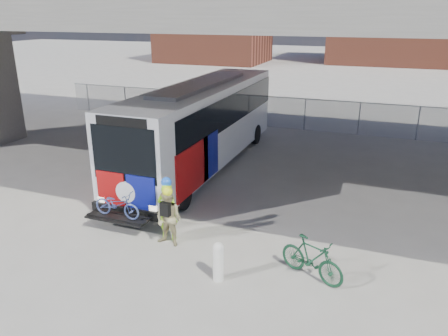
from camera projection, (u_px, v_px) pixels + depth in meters
The scene contains 9 objects.
ground at pixel (208, 209), 15.10m from camera, with size 160.00×160.00×0.00m, color #9E9991.
bus at pixel (202, 119), 18.73m from camera, with size 2.67×12.90×3.69m.
overpass at pixel (247, 9), 16.43m from camera, with size 40.00×16.00×7.95m.
chainlink_fence at pixel (288, 105), 25.19m from camera, with size 30.00×0.06×30.00m.
brick_buildings at pixel (363, 21), 55.34m from camera, with size 54.00×22.00×12.00m.
bollard at pixel (218, 260), 10.95m from camera, with size 0.28×0.28×1.06m.
cyclist_hivis at pixel (168, 209), 12.89m from camera, with size 0.66×0.43×1.96m.
cyclist_tan at pixel (169, 218), 12.53m from camera, with size 0.86×0.70×1.84m.
bike_parked at pixel (312, 258), 11.04m from camera, with size 0.52×1.85×1.11m, color #144028.
Camera 1 is at (5.39, -12.65, 6.43)m, focal length 35.00 mm.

